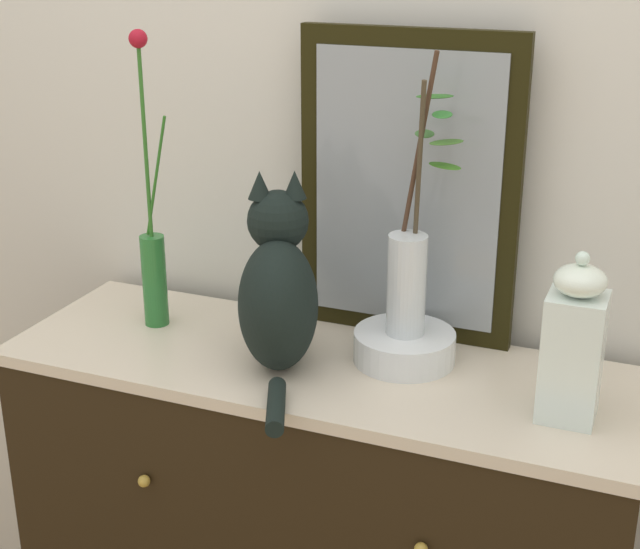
# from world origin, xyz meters

# --- Properties ---
(wall_back) EXTENTS (4.40, 0.08, 2.60)m
(wall_back) POSITION_xyz_m (0.00, 0.29, 1.30)
(wall_back) COLOR silver
(wall_back) RESTS_ON ground_plane
(mirror_leaning) EXTENTS (0.44, 0.03, 0.62)m
(mirror_leaning) POSITION_xyz_m (0.11, 0.19, 1.24)
(mirror_leaning) COLOR black
(mirror_leaning) RESTS_ON sideboard
(cat_sitting) EXTENTS (0.23, 0.39, 0.37)m
(cat_sitting) POSITION_xyz_m (-0.07, -0.04, 1.08)
(cat_sitting) COLOR black
(cat_sitting) RESTS_ON sideboard
(vase_slim_green) EXTENTS (0.08, 0.05, 0.61)m
(vase_slim_green) POSITION_xyz_m (-0.39, 0.04, 1.09)
(vase_slim_green) COLOR #286F2F
(vase_slim_green) RESTS_ON sideboard
(bowl_porcelain) EXTENTS (0.20, 0.20, 0.06)m
(bowl_porcelain) POSITION_xyz_m (0.15, 0.06, 0.96)
(bowl_porcelain) COLOR white
(bowl_porcelain) RESTS_ON sideboard
(vase_glass_clear) EXTENTS (0.14, 0.13, 0.53)m
(vase_glass_clear) POSITION_xyz_m (0.15, 0.07, 1.12)
(vase_glass_clear) COLOR silver
(vase_glass_clear) RESTS_ON bowl_porcelain
(jar_lidded_porcelain) EXTENTS (0.10, 0.10, 0.30)m
(jar_lidded_porcelain) POSITION_xyz_m (0.47, -0.04, 1.07)
(jar_lidded_porcelain) COLOR white
(jar_lidded_porcelain) RESTS_ON sideboard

